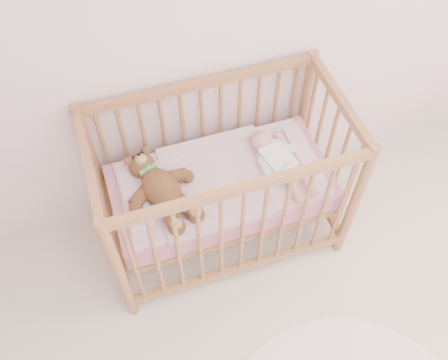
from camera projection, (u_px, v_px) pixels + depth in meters
name	position (u px, v px, depth m)	size (l,w,h in m)	color
wall_back	(259.00, 2.00, 2.40)	(4.00, 0.02, 2.70)	white
crib	(221.00, 186.00, 2.81)	(1.36, 0.76, 1.00)	#AC7D48
mattress	(221.00, 187.00, 2.82)	(1.22, 0.62, 0.13)	#C57B8C
blanket	(221.00, 179.00, 2.76)	(1.10, 0.58, 0.06)	#EAA1B6
baby	(278.00, 159.00, 2.74)	(0.26, 0.54, 0.13)	silver
teddy_bear	(162.00, 189.00, 2.62)	(0.41, 0.58, 0.16)	brown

